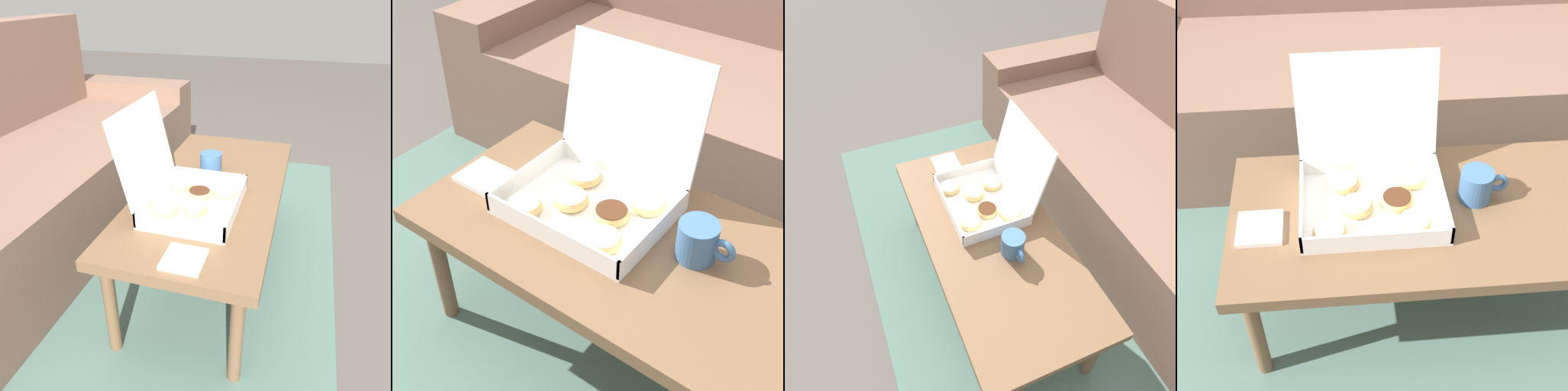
{
  "view_description": "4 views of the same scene",
  "coord_description": "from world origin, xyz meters",
  "views": [
    {
      "loc": [
        -1.34,
        -0.46,
        1.14
      ],
      "look_at": [
        -0.18,
        -0.11,
        0.48
      ],
      "focal_mm": 35.0,
      "sensor_mm": 36.0,
      "label": 1
    },
    {
      "loc": [
        0.45,
        -0.96,
        1.32
      ],
      "look_at": [
        -0.18,
        -0.11,
        0.48
      ],
      "focal_mm": 50.0,
      "sensor_mm": 36.0,
      "label": 2
    },
    {
      "loc": [
        0.9,
        -0.56,
        1.68
      ],
      "look_at": [
        -0.18,
        -0.11,
        0.48
      ],
      "focal_mm": 35.0,
      "sensor_mm": 36.0,
      "label": 3
    },
    {
      "loc": [
        -0.27,
        -1.18,
        1.52
      ],
      "look_at": [
        -0.18,
        -0.11,
        0.48
      ],
      "focal_mm": 50.0,
      "sensor_mm": 36.0,
      "label": 4
    }
  ],
  "objects": [
    {
      "name": "ground_plane",
      "position": [
        0.0,
        0.0,
        0.0
      ],
      "size": [
        12.0,
        12.0,
        0.0
      ],
      "primitive_type": "plane",
      "color": "#514C47"
    },
    {
      "name": "napkin_stack",
      "position": [
        -0.49,
        -0.17,
        0.43
      ],
      "size": [
        0.12,
        0.12,
        0.01
      ],
      "color": "white",
      "rests_on": "coffee_table"
    },
    {
      "name": "couch",
      "position": [
        0.0,
        0.85,
        0.32
      ],
      "size": [
        2.53,
        0.89,
        0.99
      ],
      "color": "#7A5B4C",
      "rests_on": "ground_plane"
    },
    {
      "name": "coffee_mug",
      "position": [
        0.12,
        -0.1,
        0.47
      ],
      "size": [
        0.14,
        0.09,
        0.1
      ],
      "color": "#3D6693",
      "rests_on": "coffee_table"
    },
    {
      "name": "coffee_table",
      "position": [
        0.0,
        -0.13,
        0.38
      ],
      "size": [
        1.16,
        0.54,
        0.43
      ],
      "color": "brown",
      "rests_on": "ground_plane"
    },
    {
      "name": "pastry_box",
      "position": [
        -0.18,
        -0.07,
        0.49
      ],
      "size": [
        0.4,
        0.38,
        0.37
      ],
      "color": "white",
      "rests_on": "coffee_table"
    },
    {
      "name": "area_rug",
      "position": [
        0.0,
        0.3,
        0.01
      ],
      "size": [
        2.65,
        1.95,
        0.01
      ],
      "primitive_type": "cube",
      "color": "#4C6B60",
      "rests_on": "ground_plane"
    }
  ]
}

